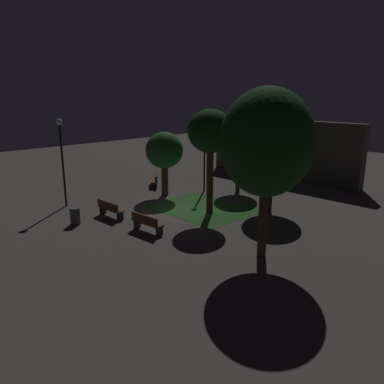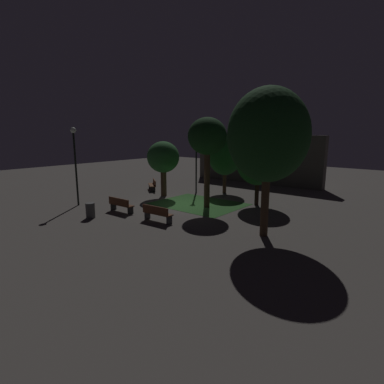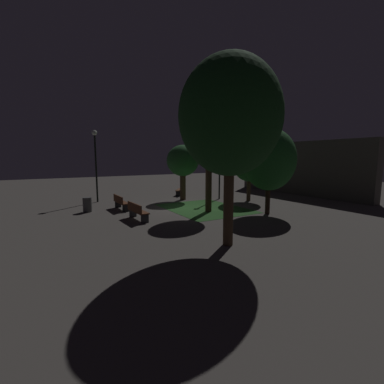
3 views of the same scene
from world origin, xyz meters
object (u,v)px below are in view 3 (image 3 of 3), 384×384
tree_back_left (183,161)px  lamp_post_plaza_west (95,154)px  bench_by_lamp (181,189)px  trash_bin (87,205)px  bench_path_side (137,211)px  tree_near_wall (209,136)px  tree_tall_center (249,160)px  tree_right_canopy (269,160)px  tree_lawn_side (230,117)px  lamp_post_near_wall (220,154)px  bench_near_trees (120,202)px

tree_back_left → lamp_post_plaza_west: size_ratio=0.81×
bench_by_lamp → trash_bin: bearing=-66.6°
bench_path_side → tree_back_left: bearing=131.9°
lamp_post_plaza_west → tree_near_wall: bearing=36.0°
tree_back_left → tree_tall_center: 4.85m
tree_back_left → lamp_post_plaza_west: lamp_post_plaza_west is taller
tree_tall_center → tree_right_canopy: tree_right_canopy is taller
lamp_post_plaza_west → tree_right_canopy: bearing=39.8°
tree_lawn_side → trash_bin: 10.38m
bench_by_lamp → lamp_post_plaza_west: size_ratio=0.34×
bench_path_side → lamp_post_near_wall: (-3.54, 7.70, 2.96)m
tree_tall_center → lamp_post_plaza_west: (-5.04, -9.69, 0.40)m
trash_bin → tree_right_canopy: bearing=56.9°
tree_right_canopy → trash_bin: (-5.68, -8.72, -2.62)m
bench_by_lamp → tree_back_left: tree_back_left is taller
trash_bin → tree_tall_center: bearing=81.2°
bench_by_lamp → lamp_post_near_wall: 4.73m
tree_back_left → tree_tall_center: bearing=54.0°
tree_right_canopy → bench_near_trees: bearing=-128.3°
tree_lawn_side → lamp_post_near_wall: tree_lawn_side is taller
tree_lawn_side → lamp_post_near_wall: (-8.97, 6.08, -1.15)m
bench_path_side → bench_by_lamp: 9.20m
bench_by_lamp → tree_lawn_side: tree_lawn_side is taller
bench_path_side → tree_near_wall: tree_near_wall is taller
tree_tall_center → tree_right_canopy: bearing=-28.6°
bench_near_trees → tree_right_canopy: bearing=51.7°
bench_path_side → lamp_post_near_wall: 8.97m
bench_by_lamp → tree_back_left: (2.30, -1.02, 2.39)m
tree_tall_center → lamp_post_plaza_west: 10.93m
tree_back_left → trash_bin: 7.47m
bench_path_side → tree_right_canopy: 7.66m
bench_near_trees → tree_back_left: 5.81m
bench_path_side → trash_bin: size_ratio=2.13×
bench_path_side → tree_right_canopy: size_ratio=0.38×
tree_tall_center → tree_right_canopy: size_ratio=0.95×
tree_back_left → bench_near_trees: bearing=-74.2°
tree_right_canopy → lamp_post_plaza_west: bearing=-140.2°
bench_by_lamp → tree_near_wall: tree_near_wall is taller
lamp_post_near_wall → bench_by_lamp: bearing=-154.7°
tree_tall_center → tree_back_left: bearing=-126.0°
bench_path_side → bench_by_lamp: bearing=138.3°
bench_near_trees → lamp_post_near_wall: (-0.40, 7.70, 2.96)m
bench_near_trees → tree_back_left: (-1.44, 5.10, 2.39)m
tree_near_wall → tree_tall_center: tree_near_wall is taller
bench_by_lamp → tree_tall_center: (5.15, 2.90, 2.49)m
tree_tall_center → tree_lawn_side: bearing=-46.0°
lamp_post_near_wall → tree_lawn_side: bearing=-34.1°
tree_lawn_side → tree_tall_center: 10.43m
bench_near_trees → lamp_post_near_wall: size_ratio=0.35×
tree_tall_center → lamp_post_near_wall: bearing=-143.7°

